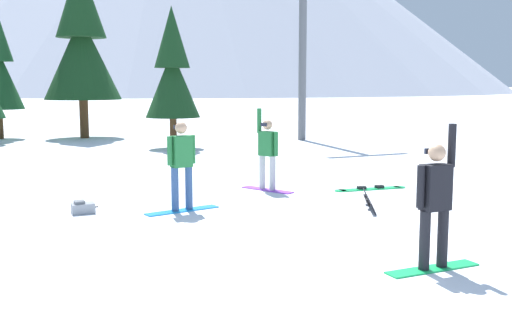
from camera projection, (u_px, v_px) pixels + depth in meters
ground_plane at (317, 252)px, 9.37m from camera, size 800.00×800.00×0.00m
snowboarder_foreground at (435, 202)px, 8.35m from camera, size 1.47×0.31×2.03m
snowboarder_midground at (182, 164)px, 12.25m from camera, size 1.62×0.58×1.82m
snowboarder_background at (267, 152)px, 14.68m from camera, size 0.87×1.43×1.99m
loose_snowboard_near_right at (371, 189)px, 14.91m from camera, size 1.94×0.49×0.09m
loose_snowboard_far_spare at (369, 201)px, 12.79m from camera, size 1.05×1.71×0.26m
backpack_grey at (83, 208)px, 12.14m from camera, size 0.52×0.32×0.26m
pine_tree_twin at (81, 42)px, 28.61m from camera, size 3.60×3.60×8.36m
pine_tree_leaning at (172, 71)px, 24.13m from camera, size 2.19×2.19×5.66m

